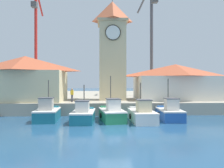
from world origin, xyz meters
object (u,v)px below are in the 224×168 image
object	(u,v)px
fishing_boat_left_inner	(112,113)
port_crane_near	(151,52)
fishing_boat_left_outer	(83,115)
clock_tower	(112,48)
fishing_boat_mid_left	(142,114)
fishing_boat_far_left	(47,113)
dock_worker_near_tower	(72,95)
port_crane_far	(36,54)
warehouse_right	(176,81)
fishing_boat_center	(170,112)
warehouse_left	(25,78)

from	to	relation	value
fishing_boat_left_inner	port_crane_near	size ratio (longest dim) A/B	0.24
fishing_boat_left_outer	clock_tower	bearing A→B (deg)	71.42
fishing_boat_mid_left	fishing_boat_far_left	bearing A→B (deg)	174.18
clock_tower	dock_worker_near_tower	world-z (taller)	clock_tower
fishing_boat_mid_left	port_crane_far	distance (m)	28.80
fishing_boat_left_outer	warehouse_right	xyz separation A→B (m)	(11.80, 9.31, 3.16)
fishing_boat_left_inner	port_crane_far	bearing A→B (deg)	122.40
fishing_boat_left_outer	clock_tower	distance (m)	12.39
dock_worker_near_tower	fishing_boat_left_inner	bearing A→B (deg)	-48.42
fishing_boat_left_outer	fishing_boat_left_inner	bearing A→B (deg)	13.34
warehouse_right	fishing_boat_center	bearing A→B (deg)	-112.28
fishing_boat_left_outer	warehouse_left	bearing A→B (deg)	137.97
port_crane_near	warehouse_left	bearing A→B (deg)	-147.26
fishing_boat_center	dock_worker_near_tower	world-z (taller)	fishing_boat_center
fishing_boat_far_left	fishing_boat_center	bearing A→B (deg)	0.06
fishing_boat_center	port_crane_near	world-z (taller)	port_crane_near
fishing_boat_far_left	port_crane_near	distance (m)	24.21
fishing_boat_left_outer	port_crane_far	xyz separation A→B (m)	(-10.95, 22.09, 8.48)
warehouse_right	dock_worker_near_tower	distance (m)	14.19
fishing_boat_far_left	port_crane_far	distance (m)	23.99
fishing_boat_far_left	fishing_boat_left_inner	world-z (taller)	fishing_boat_left_inner
clock_tower	fishing_boat_left_inner	bearing A→B (deg)	-92.89
warehouse_right	port_crane_near	world-z (taller)	port_crane_near
fishing_boat_left_outer	clock_tower	size ratio (longest dim) A/B	0.29
warehouse_left	port_crane_near	distance (m)	22.29
warehouse_right	fishing_boat_left_inner	bearing A→B (deg)	-136.48
clock_tower	port_crane_far	distance (m)	19.08
fishing_boat_left_outer	port_crane_near	bearing A→B (deg)	60.64
fishing_boat_left_inner	port_crane_far	distance (m)	26.78
fishing_boat_left_inner	port_crane_near	world-z (taller)	port_crane_near
warehouse_right	port_crane_near	size ratio (longest dim) A/B	0.54
fishing_boat_mid_left	warehouse_left	distance (m)	15.34
dock_worker_near_tower	port_crane_near	bearing A→B (deg)	46.51
clock_tower	warehouse_right	size ratio (longest dim) A/B	1.35
fishing_boat_far_left	clock_tower	size ratio (longest dim) A/B	0.28
warehouse_right	dock_worker_near_tower	size ratio (longest dim) A/B	6.83
fishing_boat_mid_left	warehouse_left	bearing A→B (deg)	152.08
clock_tower	dock_worker_near_tower	bearing A→B (deg)	-144.51
port_crane_far	dock_worker_near_tower	world-z (taller)	port_crane_far
clock_tower	port_crane_near	distance (m)	12.11
fishing_boat_left_outer	dock_worker_near_tower	world-z (taller)	fishing_boat_left_outer
fishing_boat_left_inner	fishing_boat_mid_left	distance (m)	2.86
fishing_boat_left_outer	port_crane_far	size ratio (longest dim) A/B	0.21
fishing_boat_center	clock_tower	distance (m)	12.46
clock_tower	fishing_boat_center	bearing A→B (deg)	-57.62
fishing_boat_left_outer	fishing_boat_far_left	bearing A→B (deg)	165.63
fishing_boat_left_inner	port_crane_near	distance (m)	21.47
fishing_boat_left_inner	fishing_boat_left_outer	bearing A→B (deg)	-166.66
fishing_boat_far_left	fishing_boat_left_outer	world-z (taller)	fishing_boat_far_left
warehouse_right	port_crane_far	size ratio (longest dim) A/B	0.54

